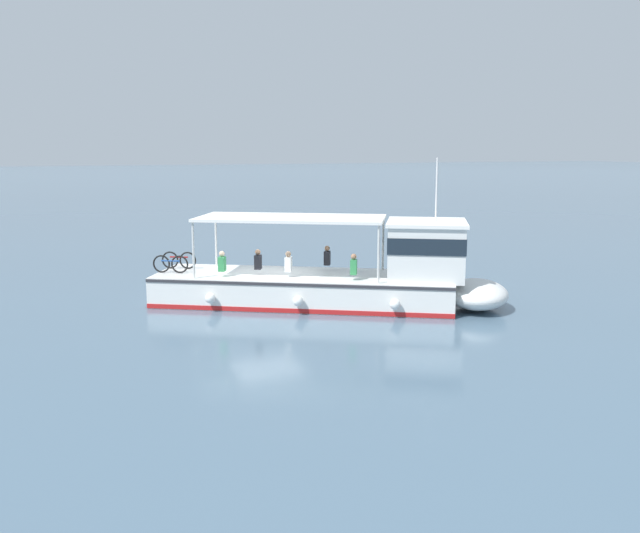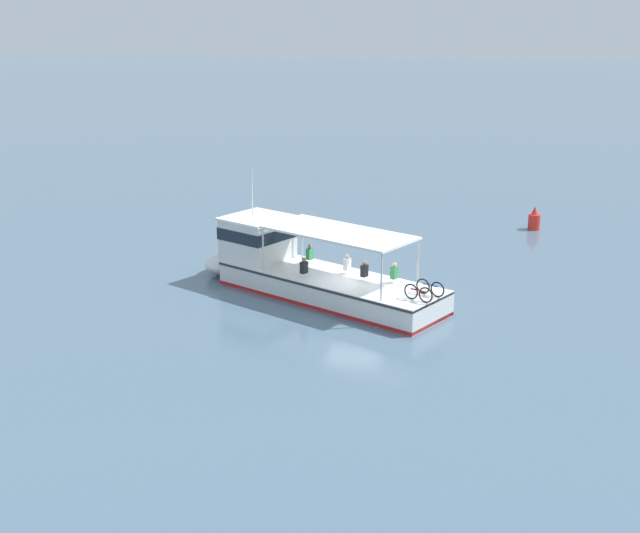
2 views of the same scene
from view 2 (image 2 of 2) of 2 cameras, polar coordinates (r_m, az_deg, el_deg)
name	(u,v)px [view 2 (image 2 of 2)]	position (r m, az deg, el deg)	size (l,w,h in m)	color
ground_plane	(356,304)	(37.17, 2.48, -2.56)	(400.00, 400.00, 0.00)	slate
ferry_main	(303,270)	(38.48, -1.17, -0.27)	(9.08, 12.53, 5.32)	white
channel_buoy	(534,220)	(51.24, 14.30, 3.07)	(0.70, 0.70, 1.40)	red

